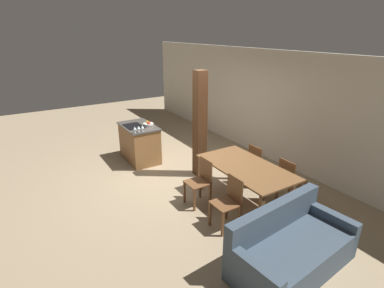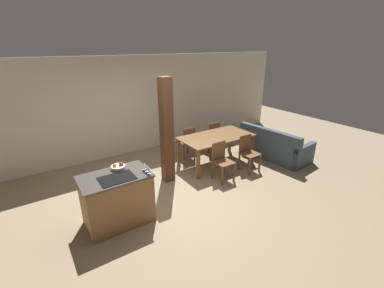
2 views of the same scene
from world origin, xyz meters
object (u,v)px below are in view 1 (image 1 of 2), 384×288
kitchen_island (140,143)px  dining_table (246,171)px  dining_chair_near_left (200,181)px  wine_glass_middle (139,128)px  dining_chair_near_right (229,201)px  dining_chair_far_right (290,180)px  dining_chair_far_left (258,164)px  wine_glass_near (135,128)px  couch (291,249)px  timber_post (200,125)px  fruit_bowl (148,124)px  wine_glass_far (142,127)px

kitchen_island → dining_table: (2.93, 0.92, 0.21)m
dining_chair_near_left → wine_glass_middle: bearing=-169.4°
dining_chair_near_right → dining_chair_far_right: (0.00, 1.46, 0.00)m
wine_glass_middle → dining_chair_far_left: wine_glass_middle is taller
wine_glass_near → dining_table: wine_glass_near is taller
wine_glass_near → dining_chair_near_right: size_ratio=0.16×
dining_table → couch: size_ratio=0.98×
wine_glass_near → wine_glass_middle: size_ratio=1.00×
wine_glass_near → dining_table: (2.44, 1.20, -0.36)m
kitchen_island → timber_post: bearing=30.1°
wine_glass_middle → fruit_bowl: bearing=132.2°
kitchen_island → dining_chair_near_right: 3.36m
couch → dining_chair_near_left: bearing=89.0°
dining_table → dining_chair_near_left: dining_chair_near_left is taller
dining_table → dining_chair_far_left: 0.87m
dining_chair_far_left → timber_post: timber_post is taller
fruit_bowl → dining_chair_near_left: (2.37, -0.02, -0.49)m
fruit_bowl → wine_glass_far: size_ratio=1.78×
dining_chair_near_left → wine_glass_far: bearing=-171.9°
wine_glass_far → couch: (4.06, 0.44, -0.75)m
dining_chair_near_right → dining_chair_far_left: size_ratio=1.00×
dining_chair_near_right → dining_chair_far_right: size_ratio=1.00×
wine_glass_far → kitchen_island: bearing=169.0°
wine_glass_near → timber_post: size_ratio=0.06×
wine_glass_near → couch: bearing=8.8°
fruit_bowl → timber_post: 1.49m
kitchen_island → dining_chair_near_left: size_ratio=1.29×
kitchen_island → couch: bearing=4.3°
wine_glass_middle → couch: bearing=7.5°
kitchen_island → dining_table: size_ratio=0.61×
dining_chair_near_left → couch: dining_chair_near_left is taller
fruit_bowl → dining_table: bearing=14.3°
dining_chair_near_right → timber_post: timber_post is taller
dining_chair_far_right → timber_post: (-1.89, -0.80, 0.70)m
dining_table → dining_chair_near_left: 0.87m
wine_glass_far → wine_glass_middle: bearing=-90.0°
dining_chair_near_right → dining_chair_far_left: same height
kitchen_island → wine_glass_far: size_ratio=8.16×
wine_glass_far → dining_chair_near_left: wine_glass_far is taller
wine_glass_middle → dining_chair_far_right: bearing=32.8°
wine_glass_middle → couch: (4.06, 0.53, -0.75)m
wine_glass_near → dining_chair_far_right: 3.50m
wine_glass_far → dining_chair_far_right: 3.40m
wine_glass_middle → timber_post: size_ratio=0.06×
fruit_bowl → dining_chair_near_right: size_ratio=0.28×
fruit_bowl → dining_chair_far_left: bearing=31.4°
kitchen_island → wine_glass_middle: wine_glass_middle is taller
dining_chair_near_left → wine_glass_near: bearing=-166.8°
kitchen_island → wine_glass_near: size_ratio=8.16×
fruit_bowl → dining_chair_far_right: size_ratio=0.28×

